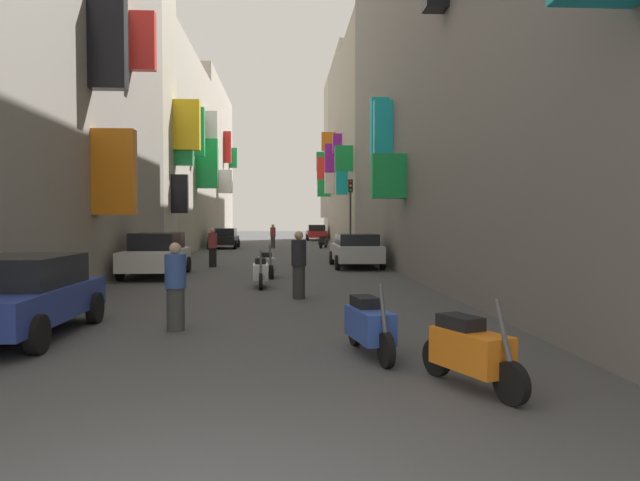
% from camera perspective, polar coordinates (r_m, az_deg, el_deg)
% --- Properties ---
extents(ground_plane, '(140.00, 140.00, 0.00)m').
position_cam_1_polar(ground_plane, '(33.54, -4.69, -1.38)').
color(ground_plane, '#424244').
extents(building_left_mid_a, '(7.34, 3.54, 15.76)m').
position_cam_1_polar(building_left_mid_a, '(31.22, -20.05, 12.74)').
color(building_left_mid_a, '#BCB29E').
rests_on(building_left_mid_a, ground).
extents(building_left_mid_b, '(7.38, 14.61, 12.76)m').
position_cam_1_polar(building_left_mid_b, '(39.69, -16.29, 8.30)').
color(building_left_mid_b, '#B2A899').
rests_on(building_left_mid_b, ground).
extents(building_left_mid_c, '(7.21, 17.70, 14.40)m').
position_cam_1_polar(building_left_mid_c, '(55.56, -12.58, 7.36)').
color(building_left_mid_c, '#B2A899').
rests_on(building_left_mid_c, ground).
extents(building_right_near, '(7.22, 31.78, 16.96)m').
position_cam_1_polar(building_right_near, '(21.67, 17.33, 19.33)').
color(building_right_near, slate).
rests_on(building_right_near, ground).
extents(building_right_mid_a, '(7.14, 10.15, 15.13)m').
position_cam_1_polar(building_right_mid_a, '(41.35, 6.79, 9.76)').
color(building_right_mid_a, '#9E9384').
rests_on(building_right_mid_a, ground).
extents(building_right_mid_b, '(7.23, 12.01, 16.26)m').
position_cam_1_polar(building_right_mid_b, '(52.28, 4.60, 8.77)').
color(building_right_mid_b, '#9E9384').
rests_on(building_right_mid_b, ground).
extents(building_right_mid_c, '(6.92, 6.06, 16.42)m').
position_cam_1_polar(building_right_mid_c, '(61.20, 3.40, 7.86)').
color(building_right_mid_c, '#B2A899').
rests_on(building_right_mid_c, ground).
extents(parked_car_white, '(1.89, 4.48, 1.55)m').
position_cam_1_polar(parked_car_white, '(21.33, -15.83, -1.26)').
color(parked_car_white, white).
rests_on(parked_car_white, ground).
extents(parked_car_red, '(1.98, 4.49, 1.52)m').
position_cam_1_polar(parked_car_red, '(56.78, -0.36, 0.82)').
color(parked_car_red, '#B21E1E').
rests_on(parked_car_red, ground).
extents(parked_car_silver, '(2.00, 4.41, 1.42)m').
position_cam_1_polar(parked_car_silver, '(24.46, 3.57, -0.88)').
color(parked_car_silver, '#B7B7BC').
rests_on(parked_car_silver, ground).
extents(parked_car_black, '(1.98, 4.11, 1.41)m').
position_cam_1_polar(parked_car_black, '(41.37, -9.45, 0.27)').
color(parked_car_black, black).
rests_on(parked_car_black, ground).
extents(parked_car_blue, '(1.98, 3.95, 1.38)m').
position_cam_1_polar(parked_car_blue, '(11.17, -27.75, -4.73)').
color(parked_car_blue, navy).
rests_on(parked_car_blue, ground).
extents(scooter_blue, '(0.64, 1.90, 1.13)m').
position_cam_1_polar(scooter_blue, '(8.63, 4.87, -8.25)').
color(scooter_blue, '#2D4CAD').
rests_on(scooter_blue, ground).
extents(scooter_white, '(0.49, 1.81, 1.13)m').
position_cam_1_polar(scooter_white, '(17.24, -5.90, -3.09)').
color(scooter_white, silver).
rests_on(scooter_white, ground).
extents(scooter_black, '(0.76, 1.70, 1.13)m').
position_cam_1_polar(scooter_black, '(40.93, 0.34, -0.11)').
color(scooter_black, black).
rests_on(scooter_black, ground).
extents(scooter_red, '(0.46, 1.82, 1.13)m').
position_cam_1_polar(scooter_red, '(28.37, 1.54, -1.07)').
color(scooter_red, red).
rests_on(scooter_red, ground).
extents(scooter_orange, '(0.80, 1.69, 1.13)m').
position_cam_1_polar(scooter_orange, '(7.16, 14.59, -10.46)').
color(scooter_orange, orange).
rests_on(scooter_orange, ground).
extents(scooter_silver, '(0.68, 1.95, 1.13)m').
position_cam_1_polar(scooter_silver, '(20.31, -5.27, -2.31)').
color(scooter_silver, '#ADADB2').
rests_on(scooter_silver, ground).
extents(pedestrian_crossing, '(0.45, 0.45, 1.60)m').
position_cam_1_polar(pedestrian_crossing, '(10.78, -14.08, -4.47)').
color(pedestrian_crossing, '#3D3D3D').
rests_on(pedestrian_crossing, ground).
extents(pedestrian_near_left, '(0.53, 0.53, 1.72)m').
position_cam_1_polar(pedestrian_near_left, '(14.66, -2.11, -2.43)').
color(pedestrian_near_left, '#2E2E2E').
rests_on(pedestrian_near_left, ground).
extents(pedestrian_near_right, '(0.41, 0.41, 1.70)m').
position_cam_1_polar(pedestrian_near_right, '(40.81, -4.67, 0.42)').
color(pedestrian_near_right, '#3A3A3A').
rests_on(pedestrian_near_right, ground).
extents(pedestrian_mid_street, '(0.45, 0.45, 1.66)m').
position_cam_1_polar(pedestrian_mid_street, '(24.95, -10.55, -0.69)').
color(pedestrian_mid_street, black).
rests_on(pedestrian_mid_street, ground).
extents(traffic_light_near_corner, '(0.26, 0.34, 4.37)m').
position_cam_1_polar(traffic_light_near_corner, '(34.00, 3.02, 3.68)').
color(traffic_light_near_corner, '#2D2D2D').
rests_on(traffic_light_near_corner, ground).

